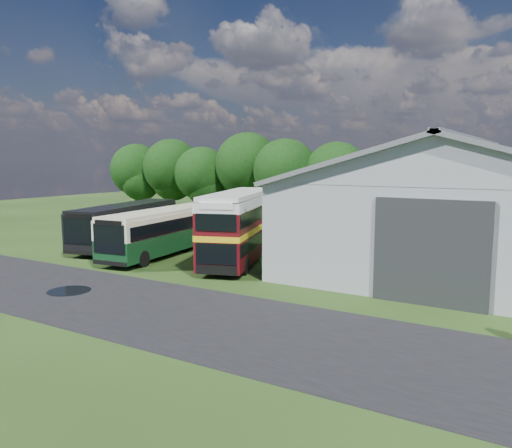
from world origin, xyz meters
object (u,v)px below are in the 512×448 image
Objects in this scene: bus_green_single at (164,231)px; bus_maroon_double at (240,227)px; storage_shed at (471,199)px; bus_dark_single at (126,224)px.

bus_green_single is 1.08× the size of bus_maroon_double.
storage_shed reaches higher than bus_green_single.
storage_shed is 2.03× the size of bus_dark_single.
storage_shed is at bearing 3.43° from bus_dark_single.
storage_shed is 2.06× the size of bus_green_single.
bus_green_single is 6.10m from bus_maroon_double.
bus_dark_single is at bearing -163.00° from storage_shed.
bus_maroon_double is 0.92× the size of bus_dark_single.
bus_maroon_double is 11.13m from bus_dark_single.
bus_green_single is at bearing -155.50° from storage_shed.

